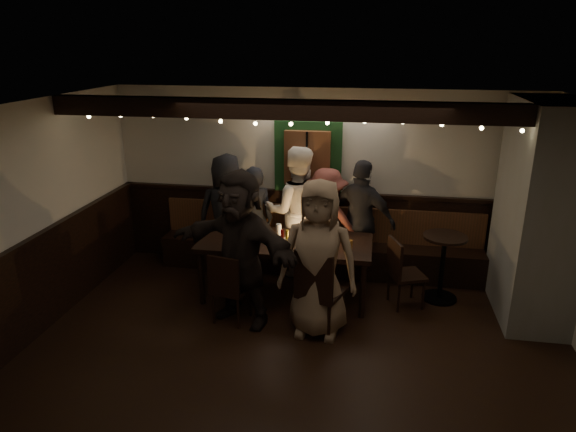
% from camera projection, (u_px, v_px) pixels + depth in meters
% --- Properties ---
extents(room, '(6.02, 5.01, 2.62)m').
position_uv_depth(room, '(399.00, 225.00, 6.24)').
color(room, black).
rests_on(room, ground).
extents(dining_table, '(2.19, 0.94, 0.95)m').
position_uv_depth(dining_table, '(285.00, 246.00, 6.56)').
color(dining_table, black).
rests_on(dining_table, ground).
extents(chair_near_left, '(0.47, 0.47, 0.89)m').
position_uv_depth(chair_near_left, '(228.00, 285.00, 5.99)').
color(chair_near_left, black).
rests_on(chair_near_left, ground).
extents(chair_near_right, '(0.60, 0.60, 1.04)m').
position_uv_depth(chair_near_right, '(318.00, 287.00, 5.74)').
color(chair_near_right, black).
rests_on(chair_near_right, ground).
extents(chair_end, '(0.52, 0.52, 0.89)m').
position_uv_depth(chair_end, '(401.00, 269.00, 6.39)').
color(chair_end, black).
rests_on(chair_end, ground).
extents(high_top, '(0.55, 0.55, 0.88)m').
position_uv_depth(high_top, '(443.00, 259.00, 6.54)').
color(high_top, black).
rests_on(high_top, ground).
extents(person_a, '(0.95, 0.72, 1.73)m').
position_uv_depth(person_a, '(228.00, 214.00, 7.27)').
color(person_a, black).
rests_on(person_a, ground).
extents(person_b, '(0.65, 0.52, 1.56)m').
position_uv_depth(person_b, '(254.00, 219.00, 7.33)').
color(person_b, black).
rests_on(person_b, ground).
extents(person_c, '(1.02, 0.86, 1.85)m').
position_uv_depth(person_c, '(296.00, 211.00, 7.22)').
color(person_c, white).
rests_on(person_c, ground).
extents(person_d, '(1.06, 0.67, 1.57)m').
position_uv_depth(person_d, '(326.00, 224.00, 7.14)').
color(person_d, brown).
rests_on(person_d, ground).
extents(person_e, '(1.08, 0.77, 1.70)m').
position_uv_depth(person_e, '(361.00, 220.00, 7.09)').
color(person_e, '#28282D').
rests_on(person_e, ground).
extents(person_f, '(1.80, 1.18, 1.86)m').
position_uv_depth(person_f, '(240.00, 248.00, 5.93)').
color(person_f, black).
rests_on(person_f, ground).
extents(person_g, '(0.92, 0.63, 1.82)m').
position_uv_depth(person_g, '(318.00, 259.00, 5.68)').
color(person_g, '#90745B').
rests_on(person_g, ground).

